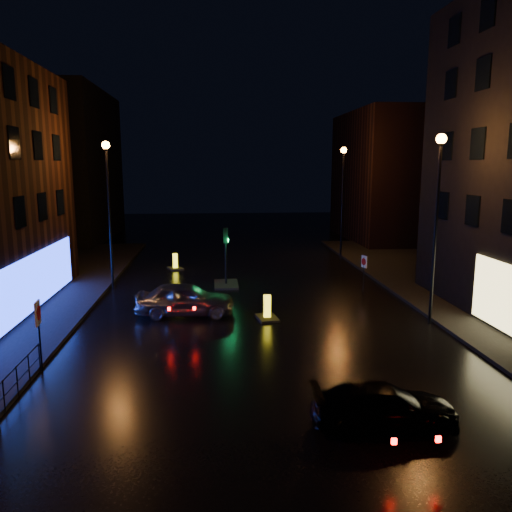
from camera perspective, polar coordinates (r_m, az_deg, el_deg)
The scene contains 14 objects.
ground at distance 16.63m, azimuth 2.25°, elevation -14.72°, with size 120.00×120.00×0.00m, color black.
building_far_left at distance 51.89m, azimuth -21.01°, elevation 9.59°, with size 8.00×16.00×14.00m, color black.
building_far_right at distance 49.92m, azimuth 15.04°, elevation 8.76°, with size 8.00×14.00×12.00m, color black.
street_lamp_lfar at distance 29.57m, azimuth -16.53°, elevation 7.03°, with size 0.44×0.44×8.37m.
street_lamp_rnear at distance 23.14m, azimuth 20.03°, elevation 6.04°, with size 0.44×0.44×8.37m.
street_lamp_rfar at distance 38.24m, azimuth 9.88°, elevation 7.94°, with size 0.44×0.44×8.37m.
traffic_signal at distance 29.68m, azimuth -3.44°, elevation -2.43°, with size 1.40×2.40×3.45m.
guard_railing at distance 16.46m, azimuth -26.93°, elevation -13.35°, with size 0.05×6.04×1.00m.
silver_hatchback at distance 24.00m, azimuth -8.08°, elevation -4.88°, with size 1.86×4.63×1.58m, color #A0A3A7.
dark_sedan at distance 14.59m, azimuth 14.45°, elevation -16.28°, with size 1.63×4.01×1.16m, color black.
bollard_near at distance 23.28m, azimuth 1.28°, elevation -6.63°, with size 1.07×1.44×1.15m.
bollard_far at distance 34.75m, azimuth -9.20°, elevation -1.11°, with size 1.25×1.47×1.09m.
road_sign_left at distance 18.59m, azimuth -23.63°, elevation -6.65°, with size 0.13×0.61×2.52m.
road_sign_right at distance 28.65m, azimuth 12.24°, elevation -0.98°, with size 0.19×0.49×2.06m.
Camera 1 is at (-1.93, -14.95, 7.03)m, focal length 35.00 mm.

